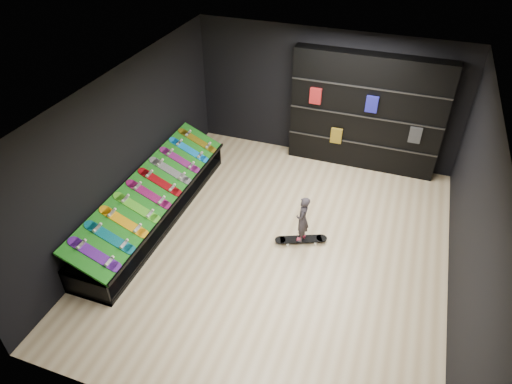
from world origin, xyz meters
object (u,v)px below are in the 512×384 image
(child, at_px, (302,227))
(floor_skateboard, at_px, (301,241))
(display_rack, at_px, (155,207))
(back_shelving, at_px, (366,113))

(child, bearing_deg, floor_skateboard, 0.00)
(display_rack, xyz_separation_m, floor_skateboard, (2.92, 0.26, -0.21))
(floor_skateboard, height_order, child, child)
(display_rack, relative_size, child, 7.94)
(display_rack, height_order, back_shelving, back_shelving)
(floor_skateboard, bearing_deg, back_shelving, 56.43)
(display_rack, bearing_deg, floor_skateboard, 5.06)
(display_rack, relative_size, back_shelving, 1.36)
(back_shelving, height_order, child, back_shelving)
(display_rack, xyz_separation_m, back_shelving, (3.49, 3.32, 1.07))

